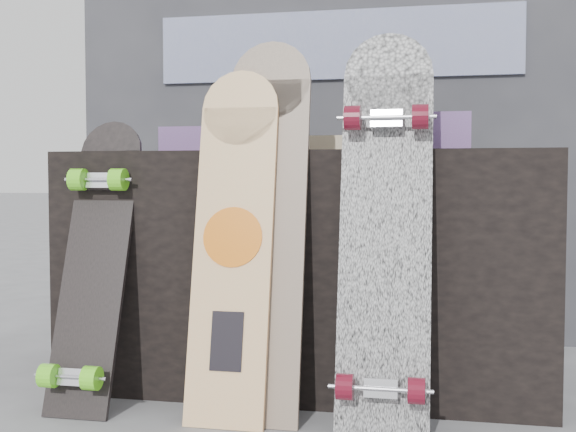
% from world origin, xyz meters
% --- Properties ---
extents(ground, '(60.00, 60.00, 0.00)m').
position_xyz_m(ground, '(0.00, 0.00, 0.00)').
color(ground, slate).
rests_on(ground, ground).
extents(vendor_table, '(1.60, 0.60, 0.80)m').
position_xyz_m(vendor_table, '(0.00, 0.50, 0.40)').
color(vendor_table, black).
rests_on(vendor_table, ground).
extents(booth, '(2.40, 0.22, 2.20)m').
position_xyz_m(booth, '(0.00, 1.35, 1.10)').
color(booth, '#34343A').
rests_on(booth, ground).
extents(merch_box_purple, '(0.18, 0.12, 0.10)m').
position_xyz_m(merch_box_purple, '(-0.46, 0.59, 0.85)').
color(merch_box_purple, '#6B3E7F').
rests_on(merch_box_purple, vendor_table).
extents(merch_box_small, '(0.14, 0.14, 0.12)m').
position_xyz_m(merch_box_small, '(0.47, 0.42, 0.86)').
color(merch_box_small, '#6B3E7F').
rests_on(merch_box_small, vendor_table).
extents(merch_box_flat, '(0.22, 0.10, 0.06)m').
position_xyz_m(merch_box_flat, '(0.02, 0.55, 0.83)').
color(merch_box_flat, '#D1B78C').
rests_on(merch_box_flat, vendor_table).
extents(longboard_geisha, '(0.24, 0.24, 1.05)m').
position_xyz_m(longboard_geisha, '(-0.15, 0.12, 0.55)').
color(longboard_geisha, beige).
rests_on(longboard_geisha, ground).
extents(longboard_celtic, '(0.25, 0.25, 1.14)m').
position_xyz_m(longboard_celtic, '(-0.06, 0.15, 0.60)').
color(longboard_celtic, '#D5B291').
rests_on(longboard_celtic, ground).
extents(longboard_cascadia, '(0.26, 0.32, 1.14)m').
position_xyz_m(longboard_cascadia, '(0.30, 0.10, 0.59)').
color(longboard_cascadia, silver).
rests_on(longboard_cascadia, ground).
extents(skateboard_dark, '(0.21, 0.37, 0.90)m').
position_xyz_m(skateboard_dark, '(-0.61, 0.13, 0.46)').
color(skateboard_dark, black).
rests_on(skateboard_dark, ground).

